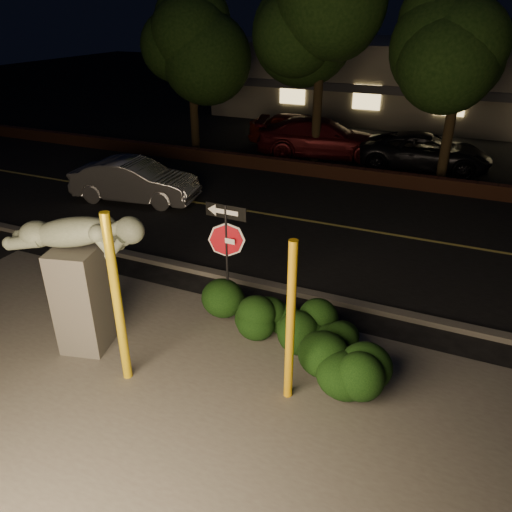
{
  "coord_description": "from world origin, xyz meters",
  "views": [
    {
      "loc": [
        3.45,
        -6.19,
        5.75
      ],
      "look_at": [
        0.11,
        1.35,
        1.6
      ],
      "focal_mm": 35.0,
      "sensor_mm": 36.0,
      "label": 1
    }
  ],
  "objects_px": {
    "signpost": "(226,240)",
    "sculpture": "(78,268)",
    "yellow_pole_right": "(290,324)",
    "parked_car_red": "(299,130)",
    "parked_car_darkred": "(322,138)",
    "silver_sedan": "(135,181)",
    "yellow_pole_left": "(117,302)",
    "parked_car_dark": "(425,152)"
  },
  "relations": [
    {
      "from": "yellow_pole_left",
      "to": "yellow_pole_right",
      "type": "xyz_separation_m",
      "value": [
        2.69,
        0.68,
        -0.12
      ]
    },
    {
      "from": "sculpture",
      "to": "parked_car_dark",
      "type": "bearing_deg",
      "value": 59.47
    },
    {
      "from": "yellow_pole_right",
      "to": "sculpture",
      "type": "distance_m",
      "value": 3.87
    },
    {
      "from": "silver_sedan",
      "to": "parked_car_red",
      "type": "bearing_deg",
      "value": -25.21
    },
    {
      "from": "parked_car_darkred",
      "to": "silver_sedan",
      "type": "bearing_deg",
      "value": 138.02
    },
    {
      "from": "yellow_pole_left",
      "to": "silver_sedan",
      "type": "height_order",
      "value": "yellow_pole_left"
    },
    {
      "from": "sculpture",
      "to": "parked_car_red",
      "type": "height_order",
      "value": "sculpture"
    },
    {
      "from": "parked_car_dark",
      "to": "parked_car_red",
      "type": "bearing_deg",
      "value": 71.92
    },
    {
      "from": "silver_sedan",
      "to": "parked_car_red",
      "type": "xyz_separation_m",
      "value": [
        2.56,
        8.69,
        0.08
      ]
    },
    {
      "from": "silver_sedan",
      "to": "parked_car_darkred",
      "type": "distance_m",
      "value": 8.57
    },
    {
      "from": "silver_sedan",
      "to": "parked_car_dark",
      "type": "relative_size",
      "value": 0.83
    },
    {
      "from": "silver_sedan",
      "to": "parked_car_dark",
      "type": "height_order",
      "value": "parked_car_dark"
    },
    {
      "from": "parked_car_red",
      "to": "parked_car_darkred",
      "type": "height_order",
      "value": "parked_car_darkred"
    },
    {
      "from": "signpost",
      "to": "sculpture",
      "type": "xyz_separation_m",
      "value": [
        -1.94,
        -1.88,
        -0.1
      ]
    },
    {
      "from": "signpost",
      "to": "parked_car_red",
      "type": "bearing_deg",
      "value": 105.1
    },
    {
      "from": "yellow_pole_right",
      "to": "parked_car_dark",
      "type": "height_order",
      "value": "yellow_pole_right"
    },
    {
      "from": "sculpture",
      "to": "parked_car_darkred",
      "type": "relative_size",
      "value": 0.5
    },
    {
      "from": "signpost",
      "to": "parked_car_red",
      "type": "xyz_separation_m",
      "value": [
        -3.32,
        13.66,
        -1.01
      ]
    },
    {
      "from": "yellow_pole_left",
      "to": "sculpture",
      "type": "height_order",
      "value": "yellow_pole_left"
    },
    {
      "from": "yellow_pole_right",
      "to": "parked_car_dark",
      "type": "xyz_separation_m",
      "value": [
        0.34,
        14.11,
        -0.73
      ]
    },
    {
      "from": "parked_car_dark",
      "to": "signpost",
      "type": "bearing_deg",
      "value": 163.73
    },
    {
      "from": "yellow_pole_left",
      "to": "signpost",
      "type": "relative_size",
      "value": 1.23
    },
    {
      "from": "parked_car_red",
      "to": "parked_car_darkred",
      "type": "relative_size",
      "value": 0.82
    },
    {
      "from": "sculpture",
      "to": "silver_sedan",
      "type": "xyz_separation_m",
      "value": [
        -3.94,
        6.85,
        -0.99
      ]
    },
    {
      "from": "yellow_pole_right",
      "to": "parked_car_darkred",
      "type": "bearing_deg",
      "value": 105.14
    },
    {
      "from": "parked_car_red",
      "to": "parked_car_dark",
      "type": "height_order",
      "value": "parked_car_red"
    },
    {
      "from": "parked_car_red",
      "to": "yellow_pole_left",
      "type": "bearing_deg",
      "value": -173.06
    },
    {
      "from": "signpost",
      "to": "silver_sedan",
      "type": "xyz_separation_m",
      "value": [
        -5.88,
        4.97,
        -1.09
      ]
    },
    {
      "from": "yellow_pole_left",
      "to": "yellow_pole_right",
      "type": "bearing_deg",
      "value": 14.2
    },
    {
      "from": "yellow_pole_right",
      "to": "silver_sedan",
      "type": "distance_m",
      "value": 10.25
    },
    {
      "from": "sculpture",
      "to": "parked_car_red",
      "type": "distance_m",
      "value": 15.62
    },
    {
      "from": "parked_car_dark",
      "to": "parked_car_darkred",
      "type": "bearing_deg",
      "value": 82.41
    },
    {
      "from": "sculpture",
      "to": "parked_car_red",
      "type": "xyz_separation_m",
      "value": [
        -1.38,
        15.54,
        -0.91
      ]
    },
    {
      "from": "sculpture",
      "to": "parked_car_red",
      "type": "bearing_deg",
      "value": 80.88
    },
    {
      "from": "yellow_pole_right",
      "to": "parked_car_red",
      "type": "height_order",
      "value": "yellow_pole_right"
    },
    {
      "from": "signpost",
      "to": "parked_car_darkred",
      "type": "height_order",
      "value": "signpost"
    },
    {
      "from": "signpost",
      "to": "parked_car_dark",
      "type": "bearing_deg",
      "value": 81.16
    },
    {
      "from": "yellow_pole_right",
      "to": "parked_car_red",
      "type": "bearing_deg",
      "value": 108.89
    },
    {
      "from": "yellow_pole_right",
      "to": "parked_car_darkred",
      "type": "xyz_separation_m",
      "value": [
        -3.85,
        14.22,
        -0.62
      ]
    },
    {
      "from": "sculpture",
      "to": "parked_car_darkred",
      "type": "distance_m",
      "value": 14.48
    },
    {
      "from": "yellow_pole_left",
      "to": "parked_car_red",
      "type": "xyz_separation_m",
      "value": [
        -2.54,
        15.98,
        -0.77
      ]
    },
    {
      "from": "yellow_pole_right",
      "to": "parked_car_darkred",
      "type": "distance_m",
      "value": 14.75
    }
  ]
}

